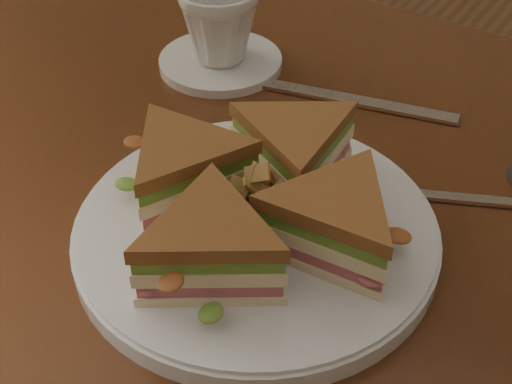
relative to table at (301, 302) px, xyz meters
The scene contains 8 objects.
table is the anchor object (origin of this frame).
plate 0.12m from the table, 118.06° to the right, with size 0.28×0.28×0.02m, color silver.
sandwich_wedges 0.15m from the table, 118.06° to the right, with size 0.26×0.26×0.06m.
crisps_mound 0.15m from the table, 118.06° to the right, with size 0.09×0.09×0.05m, color orange, non-canonical shape.
spoon 0.12m from the table, 71.65° to the left, with size 0.17×0.09×0.01m.
knife 0.21m from the table, 108.15° to the left, with size 0.21×0.06×0.00m.
saucer 0.28m from the table, 140.41° to the left, with size 0.13×0.13×0.01m, color silver.
coffee_cup 0.30m from the table, 140.41° to the left, with size 0.08×0.08×0.08m, color silver.
Camera 1 is at (0.20, -0.38, 1.14)m, focal length 50.00 mm.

